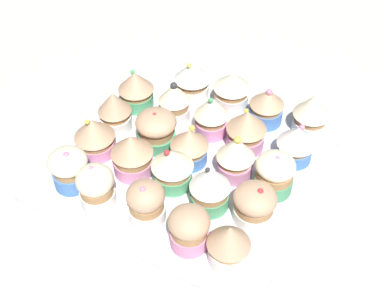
% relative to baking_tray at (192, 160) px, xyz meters
% --- Properties ---
extents(ground_plane, '(1.80, 1.80, 0.03)m').
position_rel_baking_tray_xyz_m(ground_plane, '(0.00, 0.00, -0.02)').
color(ground_plane, beige).
extents(baking_tray, '(0.40, 0.40, 0.01)m').
position_rel_baking_tray_xyz_m(baking_tray, '(0.00, 0.00, 0.00)').
color(baking_tray, silver).
rests_on(baking_tray, ground_plane).
extents(cupcake_0, '(0.06, 0.06, 0.07)m').
position_rel_baking_tray_xyz_m(cupcake_0, '(-0.13, -0.14, 0.04)').
color(cupcake_0, '#477AC6').
rests_on(cupcake_0, baking_tray).
extents(cupcake_1, '(0.06, 0.06, 0.08)m').
position_rel_baking_tray_xyz_m(cupcake_1, '(-0.08, -0.15, 0.04)').
color(cupcake_1, white).
rests_on(cupcake_1, baking_tray).
extents(cupcake_2, '(0.05, 0.05, 0.07)m').
position_rel_baking_tray_xyz_m(cupcake_2, '(-0.00, -0.14, 0.04)').
color(cupcake_2, white).
rests_on(cupcake_2, baking_tray).
extents(cupcake_3, '(0.06, 0.06, 0.07)m').
position_rel_baking_tray_xyz_m(cupcake_3, '(0.07, -0.15, 0.04)').
color(cupcake_3, pink).
rests_on(cupcake_3, baking_tray).
extents(cupcake_4, '(0.06, 0.06, 0.07)m').
position_rel_baking_tray_xyz_m(cupcake_4, '(0.13, -0.14, 0.04)').
color(cupcake_4, white).
rests_on(cupcake_4, baking_tray).
extents(cupcake_5, '(0.07, 0.07, 0.07)m').
position_rel_baking_tray_xyz_m(cupcake_5, '(-0.14, -0.06, 0.04)').
color(cupcake_5, pink).
rests_on(cupcake_5, baking_tray).
extents(cupcake_6, '(0.07, 0.07, 0.07)m').
position_rel_baking_tray_xyz_m(cupcake_6, '(-0.07, -0.07, 0.04)').
color(cupcake_6, pink).
rests_on(cupcake_6, baking_tray).
extents(cupcake_7, '(0.06, 0.06, 0.07)m').
position_rel_baking_tray_xyz_m(cupcake_7, '(-0.00, -0.06, 0.04)').
color(cupcake_7, '#4C9E6B').
rests_on(cupcake_7, baking_tray).
extents(cupcake_8, '(0.06, 0.06, 0.08)m').
position_rel_baking_tray_xyz_m(cupcake_8, '(0.07, -0.07, 0.05)').
color(cupcake_8, '#4C9E6B').
rests_on(cupcake_8, baking_tray).
extents(cupcake_9, '(0.06, 0.06, 0.07)m').
position_rel_baking_tray_xyz_m(cupcake_9, '(0.13, -0.06, 0.04)').
color(cupcake_9, white).
rests_on(cupcake_9, baking_tray).
extents(cupcake_10, '(0.06, 0.06, 0.08)m').
position_rel_baking_tray_xyz_m(cupcake_10, '(-0.15, 0.00, 0.04)').
color(cupcake_10, white).
rests_on(cupcake_10, baking_tray).
extents(cupcake_11, '(0.07, 0.07, 0.07)m').
position_rel_baking_tray_xyz_m(cupcake_11, '(-0.07, 0.00, 0.04)').
color(cupcake_11, '#4C9E6B').
rests_on(cupcake_11, baking_tray).
extents(cupcake_12, '(0.06, 0.06, 0.07)m').
position_rel_baking_tray_xyz_m(cupcake_12, '(0.00, -0.01, 0.04)').
color(cupcake_12, '#477AC6').
rests_on(cupcake_12, baking_tray).
extents(cupcake_13, '(0.06, 0.06, 0.08)m').
position_rel_baking_tray_xyz_m(cupcake_13, '(0.07, 0.00, 0.05)').
color(cupcake_13, pink).
rests_on(cupcake_13, baking_tray).
extents(cupcake_14, '(0.06, 0.06, 0.07)m').
position_rel_baking_tray_xyz_m(cupcake_14, '(0.14, -0.00, 0.04)').
color(cupcake_14, '#4C9E6B').
rests_on(cupcake_14, baking_tray).
extents(cupcake_15, '(0.06, 0.06, 0.07)m').
position_rel_baking_tray_xyz_m(cupcake_15, '(-0.15, 0.07, 0.04)').
color(cupcake_15, '#4C9E6B').
rests_on(cupcake_15, baking_tray).
extents(cupcake_16, '(0.05, 0.05, 0.08)m').
position_rel_baking_tray_xyz_m(cupcake_16, '(-0.07, 0.07, 0.04)').
color(cupcake_16, white).
rests_on(cupcake_16, baking_tray).
extents(cupcake_17, '(0.06, 0.06, 0.08)m').
position_rel_baking_tray_xyz_m(cupcake_17, '(-0.00, 0.07, 0.04)').
color(cupcake_17, pink).
rests_on(cupcake_17, baking_tray).
extents(cupcake_18, '(0.06, 0.06, 0.08)m').
position_rel_baking_tray_xyz_m(cupcake_18, '(0.06, 0.06, 0.05)').
color(cupcake_18, pink).
rests_on(cupcake_18, baking_tray).
extents(cupcake_19, '(0.06, 0.06, 0.07)m').
position_rel_baking_tray_xyz_m(cupcake_19, '(0.14, 0.08, 0.04)').
color(cupcake_19, '#477AC6').
rests_on(cupcake_19, baking_tray).
extents(cupcake_20, '(0.06, 0.06, 0.07)m').
position_rel_baking_tray_xyz_m(cupcake_20, '(-0.07, 0.13, 0.04)').
color(cupcake_20, white).
rests_on(cupcake_20, baking_tray).
extents(cupcake_21, '(0.06, 0.06, 0.07)m').
position_rel_baking_tray_xyz_m(cupcake_21, '(0.00, 0.15, 0.04)').
color(cupcake_21, white).
rests_on(cupcake_21, baking_tray).
extents(cupcake_22, '(0.06, 0.06, 0.07)m').
position_rel_baking_tray_xyz_m(cupcake_22, '(0.07, 0.14, 0.04)').
color(cupcake_22, '#477AC6').
rests_on(cupcake_22, baking_tray).
extents(cupcake_23, '(0.06, 0.06, 0.08)m').
position_rel_baking_tray_xyz_m(cupcake_23, '(0.14, 0.15, 0.05)').
color(cupcake_23, white).
rests_on(cupcake_23, baking_tray).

